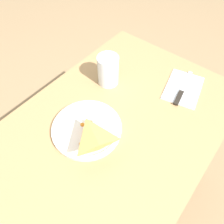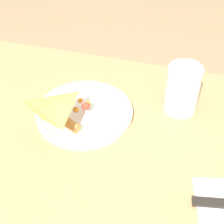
# 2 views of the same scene
# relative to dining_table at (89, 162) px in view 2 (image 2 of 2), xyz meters

# --- Properties ---
(dining_table) EXTENTS (1.09, 0.67, 0.71)m
(dining_table) POSITION_rel_dining_table_xyz_m (0.00, 0.00, 0.00)
(dining_table) COLOR #A87F51
(dining_table) RESTS_ON ground_plane
(plate_pizza) EXTENTS (0.25, 0.25, 0.05)m
(plate_pizza) POSITION_rel_dining_table_xyz_m (-0.03, 0.06, 0.13)
(plate_pizza) COLOR silver
(plate_pizza) RESTS_ON dining_table
(milk_glass) EXTENTS (0.09, 0.09, 0.13)m
(milk_glass) POSITION_rel_dining_table_xyz_m (0.21, 0.15, 0.17)
(milk_glass) COLOR white
(milk_glass) RESTS_ON dining_table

